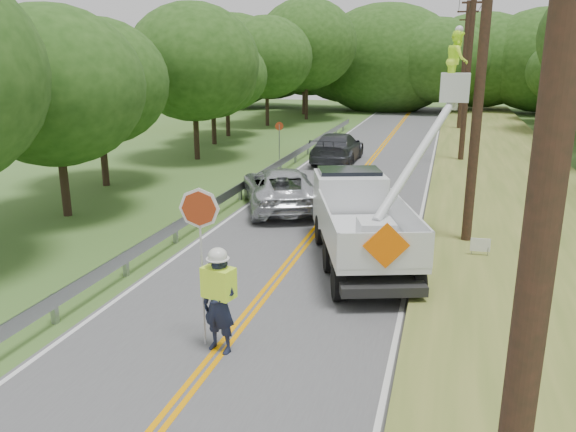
# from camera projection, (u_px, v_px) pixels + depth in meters

# --- Properties ---
(ground) EXTENTS (140.00, 140.00, 0.00)m
(ground) POSITION_uv_depth(u_px,v_px,m) (203.00, 372.00, 10.86)
(ground) COLOR #435C20
(ground) RESTS_ON ground
(road) EXTENTS (7.20, 96.00, 0.03)m
(road) POSITION_uv_depth(u_px,v_px,m) (340.00, 200.00, 23.81)
(road) COLOR #515053
(road) RESTS_ON ground
(guardrail) EXTENTS (0.18, 48.00, 0.77)m
(guardrail) POSITION_uv_depth(u_px,v_px,m) (256.00, 178.00, 25.56)
(guardrail) COLOR gray
(guardrail) RESTS_ON ground
(utility_poles) EXTENTS (1.60, 43.30, 10.00)m
(utility_poles) POSITION_uv_depth(u_px,v_px,m) (472.00, 71.00, 23.86)
(utility_poles) COLOR black
(utility_poles) RESTS_ON ground
(tall_grass_verge) EXTENTS (7.00, 96.00, 0.30)m
(tall_grass_verge) POSITION_uv_depth(u_px,v_px,m) (519.00, 209.00, 21.91)
(tall_grass_verge) COLOR #536726
(tall_grass_verge) RESTS_ON ground
(treeline_left) EXTENTS (10.69, 54.53, 11.19)m
(treeline_left) POSITION_uv_depth(u_px,v_px,m) (243.00, 59.00, 40.10)
(treeline_left) COLOR #332319
(treeline_left) RESTS_ON ground
(treeline_horizon) EXTENTS (57.40, 14.15, 12.13)m
(treeline_horizon) POSITION_uv_depth(u_px,v_px,m) (422.00, 60.00, 61.09)
(treeline_horizon) COLOR #1F4313
(treeline_horizon) RESTS_ON ground
(flagger) EXTENTS (1.26, 0.67, 3.38)m
(flagger) POSITION_uv_depth(u_px,v_px,m) (219.00, 297.00, 11.32)
(flagger) COLOR #191E33
(flagger) RESTS_ON road
(bucket_truck) EXTENTS (4.79, 7.03, 6.58)m
(bucket_truck) POSITION_uv_depth(u_px,v_px,m) (364.00, 206.00, 17.03)
(bucket_truck) COLOR black
(bucket_truck) RESTS_ON road
(suv_silver) EXTENTS (4.79, 6.39, 1.61)m
(suv_silver) POSITION_uv_depth(u_px,v_px,m) (280.00, 188.00, 22.42)
(suv_silver) COLOR silver
(suv_silver) RESTS_ON road
(suv_darkgrey) EXTENTS (2.36, 5.81, 1.68)m
(suv_darkgrey) POSITION_uv_depth(u_px,v_px,m) (338.00, 148.00, 32.14)
(suv_darkgrey) COLOR #3B3D43
(suv_darkgrey) RESTS_ON road
(stop_sign_permanent) EXTENTS (0.43, 0.30, 2.34)m
(stop_sign_permanent) POSITION_uv_depth(u_px,v_px,m) (279.00, 136.00, 31.84)
(stop_sign_permanent) COLOR gray
(stop_sign_permanent) RESTS_ON ground
(yard_sign) EXTENTS (0.56, 0.07, 0.81)m
(yard_sign) POSITION_uv_depth(u_px,v_px,m) (480.00, 246.00, 16.30)
(yard_sign) COLOR white
(yard_sign) RESTS_ON ground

